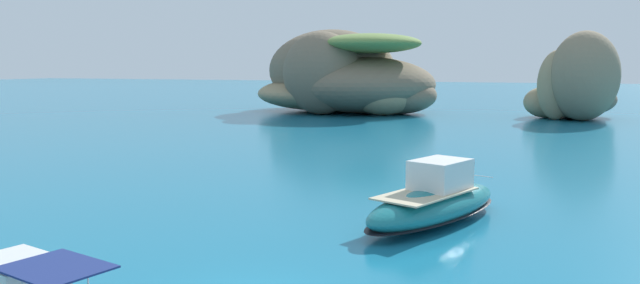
# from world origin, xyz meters

# --- Properties ---
(islet_large) EXTENTS (29.99, 27.97, 10.36)m
(islet_large) POSITION_xyz_m (-17.35, 60.36, 3.97)
(islet_large) COLOR #756651
(islet_large) RESTS_ON ground
(islet_small) EXTENTS (13.04, 15.48, 9.45)m
(islet_small) POSITION_xyz_m (9.24, 58.97, 3.41)
(islet_small) COLOR #756651
(islet_small) RESTS_ON ground
(motorboat_teal) EXTENTS (5.16, 8.29, 2.35)m
(motorboat_teal) POSITION_xyz_m (2.59, 9.81, 0.79)
(motorboat_teal) COLOR #19727A
(motorboat_teal) RESTS_ON ground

